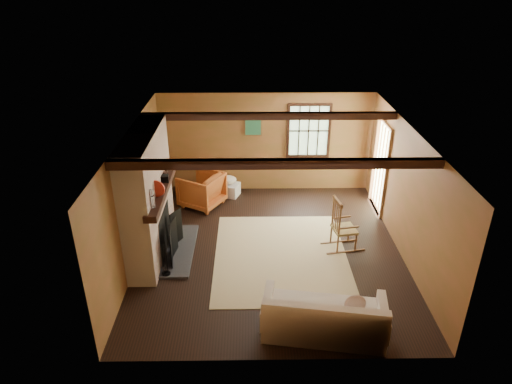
{
  "coord_description": "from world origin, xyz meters",
  "views": [
    {
      "loc": [
        -0.37,
        -7.43,
        4.96
      ],
      "look_at": [
        -0.26,
        0.4,
        1.07
      ],
      "focal_mm": 32.0,
      "sensor_mm": 36.0,
      "label": 1
    }
  ],
  "objects_px": {
    "laundry_basket": "(228,189)",
    "sofa": "(324,319)",
    "fireplace": "(149,201)",
    "armchair": "(202,190)",
    "rocking_chair": "(342,228)"
  },
  "relations": [
    {
      "from": "armchair",
      "to": "rocking_chair",
      "type": "bearing_deg",
      "value": 87.19
    },
    {
      "from": "laundry_basket",
      "to": "armchair",
      "type": "distance_m",
      "value": 0.81
    },
    {
      "from": "sofa",
      "to": "armchair",
      "type": "height_order",
      "value": "armchair"
    },
    {
      "from": "sofa",
      "to": "laundry_basket",
      "type": "relative_size",
      "value": 3.85
    },
    {
      "from": "fireplace",
      "to": "armchair",
      "type": "bearing_deg",
      "value": 68.59
    },
    {
      "from": "rocking_chair",
      "to": "laundry_basket",
      "type": "height_order",
      "value": "rocking_chair"
    },
    {
      "from": "sofa",
      "to": "laundry_basket",
      "type": "bearing_deg",
      "value": 118.06
    },
    {
      "from": "rocking_chair",
      "to": "sofa",
      "type": "height_order",
      "value": "rocking_chair"
    },
    {
      "from": "laundry_basket",
      "to": "fireplace",
      "type": "bearing_deg",
      "value": -118.85
    },
    {
      "from": "rocking_chair",
      "to": "armchair",
      "type": "relative_size",
      "value": 1.24
    },
    {
      "from": "fireplace",
      "to": "armchair",
      "type": "xyz_separation_m",
      "value": [
        0.74,
        1.9,
        -0.71
      ]
    },
    {
      "from": "fireplace",
      "to": "rocking_chair",
      "type": "height_order",
      "value": "fireplace"
    },
    {
      "from": "laundry_basket",
      "to": "sofa",
      "type": "bearing_deg",
      "value": -70.86
    },
    {
      "from": "fireplace",
      "to": "sofa",
      "type": "relative_size",
      "value": 1.25
    },
    {
      "from": "armchair",
      "to": "sofa",
      "type": "bearing_deg",
      "value": 57.34
    }
  ]
}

